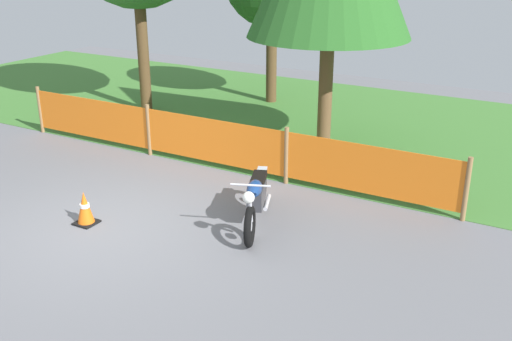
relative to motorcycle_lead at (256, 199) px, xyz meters
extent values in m
cube|color=slate|center=(-1.91, -1.14, -0.45)|extent=(24.00, 24.00, 0.02)
cube|color=#427A33|center=(-1.91, 5.64, -0.44)|extent=(24.00, 7.80, 0.01)
cylinder|color=olive|center=(-6.54, 1.74, 0.08)|extent=(0.08, 0.08, 1.05)
cylinder|color=olive|center=(-3.45, 1.74, 0.08)|extent=(0.08, 0.08, 1.05)
cylinder|color=olive|center=(-0.36, 1.74, 0.08)|extent=(0.08, 0.08, 1.05)
cylinder|color=olive|center=(2.72, 1.74, 0.08)|extent=(0.08, 0.08, 1.05)
cube|color=orange|center=(-5.00, 1.74, 0.10)|extent=(3.01, 0.02, 0.85)
cube|color=orange|center=(-1.91, 1.74, 0.10)|extent=(3.01, 0.02, 0.85)
cube|color=orange|center=(1.18, 1.74, 0.10)|extent=(3.01, 0.02, 0.85)
cylinder|color=brown|center=(-5.64, 4.33, 1.06)|extent=(0.28, 0.28, 3.00)
cylinder|color=brown|center=(-3.31, 6.68, 0.72)|extent=(0.28, 0.28, 2.33)
cylinder|color=brown|center=(-0.51, 3.75, 0.72)|extent=(0.28, 0.28, 2.33)
torus|color=black|center=(0.24, -0.60, -0.14)|extent=(0.32, 0.60, 0.61)
cylinder|color=silver|center=(0.24, -0.60, -0.14)|extent=(0.10, 0.14, 0.13)
torus|color=black|center=(-0.25, 0.63, -0.14)|extent=(0.32, 0.60, 0.61)
cylinder|color=silver|center=(-0.25, 0.63, -0.14)|extent=(0.10, 0.14, 0.13)
cube|color=#38383D|center=(-0.02, 0.06, 0.03)|extent=(0.42, 0.61, 0.30)
ellipsoid|color=navy|center=(0.06, -0.15, 0.24)|extent=(0.39, 0.54, 0.21)
cube|color=black|center=(-0.11, 0.28, 0.21)|extent=(0.39, 0.57, 0.09)
cube|color=silver|center=(-0.25, 0.63, 0.19)|extent=(0.27, 0.37, 0.04)
cylinder|color=silver|center=(0.22, -0.55, 0.13)|extent=(0.13, 0.22, 0.54)
sphere|color=white|center=(0.27, -0.69, 0.35)|extent=(0.22, 0.22, 0.17)
cylinder|color=silver|center=(0.20, -0.52, 0.46)|extent=(0.54, 0.24, 0.03)
cylinder|color=silver|center=(-0.01, 0.37, -0.20)|extent=(0.25, 0.51, 0.07)
cube|color=black|center=(-2.32, -1.23, -0.43)|extent=(0.32, 0.32, 0.03)
cone|color=orange|center=(-2.32, -1.23, -0.16)|extent=(0.26, 0.26, 0.50)
cylinder|color=white|center=(-2.32, -1.23, -0.14)|extent=(0.15, 0.15, 0.06)
camera|label=1|loc=(4.05, -7.18, 3.68)|focal=41.95mm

